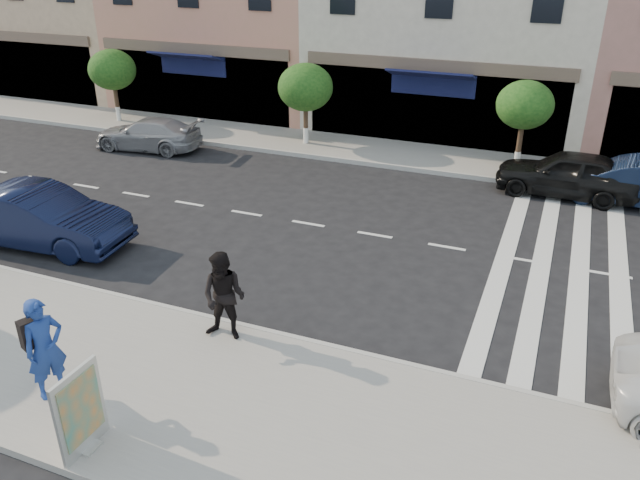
{
  "coord_description": "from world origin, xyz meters",
  "views": [
    {
      "loc": [
        4.46,
        -10.98,
        7.36
      ],
      "look_at": [
        -0.19,
        0.44,
        1.4
      ],
      "focal_mm": 35.0,
      "sensor_mm": 36.0,
      "label": 1
    }
  ],
  "objects_px": {
    "poster_board": "(81,413)",
    "car_far_right": "(631,182)",
    "car_far_left": "(148,134)",
    "car_near_mid": "(39,217)",
    "walker": "(224,297)",
    "photographer": "(45,348)",
    "car_far_mid": "(567,174)"
  },
  "relations": [
    {
      "from": "poster_board",
      "to": "car_far_right",
      "type": "relative_size",
      "value": 0.33
    },
    {
      "from": "poster_board",
      "to": "car_far_left",
      "type": "xyz_separation_m",
      "value": [
        -8.78,
        13.67,
        -0.25
      ]
    },
    {
      "from": "car_far_left",
      "to": "car_far_right",
      "type": "relative_size",
      "value": 0.96
    },
    {
      "from": "poster_board",
      "to": "car_near_mid",
      "type": "bearing_deg",
      "value": 139.25
    },
    {
      "from": "walker",
      "to": "poster_board",
      "type": "distance_m",
      "value": 3.54
    },
    {
      "from": "photographer",
      "to": "walker",
      "type": "bearing_deg",
      "value": -14.65
    },
    {
      "from": "car_far_left",
      "to": "car_far_mid",
      "type": "distance_m",
      "value": 15.2
    },
    {
      "from": "photographer",
      "to": "car_far_mid",
      "type": "relative_size",
      "value": 0.44
    },
    {
      "from": "car_near_mid",
      "to": "car_far_mid",
      "type": "xyz_separation_m",
      "value": [
        12.68,
        9.0,
        -0.06
      ]
    },
    {
      "from": "poster_board",
      "to": "car_far_left",
      "type": "distance_m",
      "value": 16.25
    },
    {
      "from": "poster_board",
      "to": "car_far_right",
      "type": "distance_m",
      "value": 16.75
    },
    {
      "from": "walker",
      "to": "car_far_right",
      "type": "bearing_deg",
      "value": 50.1
    },
    {
      "from": "poster_board",
      "to": "car_far_right",
      "type": "bearing_deg",
      "value": 61.57
    },
    {
      "from": "photographer",
      "to": "car_near_mid",
      "type": "bearing_deg",
      "value": 67.12
    },
    {
      "from": "car_near_mid",
      "to": "car_far_mid",
      "type": "bearing_deg",
      "value": -59.42
    },
    {
      "from": "car_far_left",
      "to": "car_far_mid",
      "type": "height_order",
      "value": "car_far_mid"
    },
    {
      "from": "car_far_mid",
      "to": "car_far_right",
      "type": "xyz_separation_m",
      "value": [
        1.82,
        0.0,
        -0.01
      ]
    },
    {
      "from": "photographer",
      "to": "car_far_left",
      "type": "distance_m",
      "value": 14.78
    },
    {
      "from": "photographer",
      "to": "car_far_mid",
      "type": "height_order",
      "value": "photographer"
    },
    {
      "from": "poster_board",
      "to": "car_near_mid",
      "type": "distance_m",
      "value": 8.42
    },
    {
      "from": "photographer",
      "to": "car_far_mid",
      "type": "xyz_separation_m",
      "value": [
        7.85,
        13.75,
        -0.36
      ]
    },
    {
      "from": "photographer",
      "to": "car_far_right",
      "type": "height_order",
      "value": "photographer"
    },
    {
      "from": "poster_board",
      "to": "car_near_mid",
      "type": "height_order",
      "value": "poster_board"
    },
    {
      "from": "car_far_left",
      "to": "car_far_right",
      "type": "bearing_deg",
      "value": 87.24
    },
    {
      "from": "walker",
      "to": "car_far_right",
      "type": "height_order",
      "value": "walker"
    },
    {
      "from": "car_far_right",
      "to": "photographer",
      "type": "bearing_deg",
      "value": -31.65
    },
    {
      "from": "poster_board",
      "to": "car_near_mid",
      "type": "relative_size",
      "value": 0.3
    },
    {
      "from": "photographer",
      "to": "car_far_left",
      "type": "bearing_deg",
      "value": 51.39
    },
    {
      "from": "car_far_left",
      "to": "car_far_mid",
      "type": "relative_size",
      "value": 0.97
    },
    {
      "from": "walker",
      "to": "car_far_mid",
      "type": "height_order",
      "value": "walker"
    },
    {
      "from": "walker",
      "to": "car_far_right",
      "type": "relative_size",
      "value": 0.42
    },
    {
      "from": "car_far_right",
      "to": "car_near_mid",
      "type": "bearing_deg",
      "value": -54.72
    }
  ]
}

